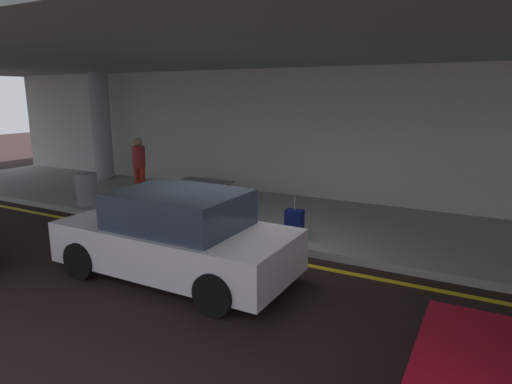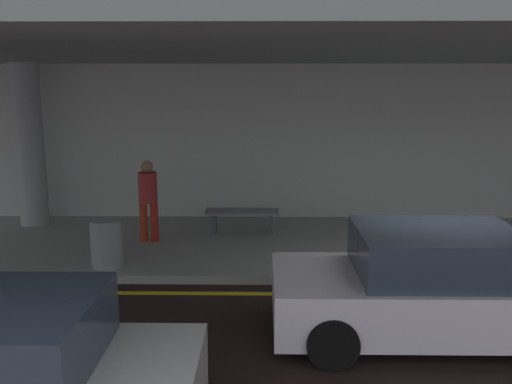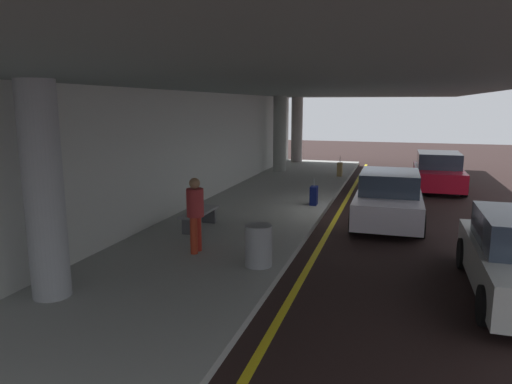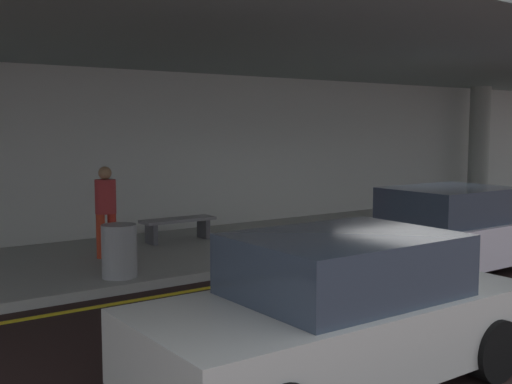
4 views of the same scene
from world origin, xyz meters
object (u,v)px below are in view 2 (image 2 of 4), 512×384
at_px(car_white, 429,287).
at_px(suitcase_upright_primary, 453,251).
at_px(traveler_with_luggage, 148,195).
at_px(support_column_far_left, 29,145).
at_px(bench_metal, 242,216).
at_px(trash_bin_steel, 107,243).

bearing_deg(car_white, suitcase_upright_primary, -112.78).
distance_m(traveler_with_luggage, suitcase_upright_primary, 5.96).
height_order(support_column_far_left, suitcase_upright_primary, support_column_far_left).
height_order(support_column_far_left, traveler_with_luggage, support_column_far_left).
relative_size(support_column_far_left, suitcase_upright_primary, 4.06).
bearing_deg(bench_metal, suitcase_upright_primary, -32.07).
height_order(traveler_with_luggage, trash_bin_steel, traveler_with_luggage).
height_order(car_white, traveler_with_luggage, traveler_with_luggage).
height_order(support_column_far_left, car_white, support_column_far_left).
distance_m(suitcase_upright_primary, trash_bin_steel, 6.13).
relative_size(car_white, traveler_with_luggage, 2.44).
bearing_deg(suitcase_upright_primary, trash_bin_steel, -174.77).
bearing_deg(car_white, traveler_with_luggage, -38.65).
bearing_deg(car_white, bench_metal, -58.01).
bearing_deg(suitcase_upright_primary, support_column_far_left, 166.52).
bearing_deg(car_white, trash_bin_steel, -23.30).
height_order(bench_metal, trash_bin_steel, trash_bin_steel).
bearing_deg(suitcase_upright_primary, car_white, -109.66).
xyz_separation_m(support_column_far_left, traveler_with_luggage, (2.94, -1.38, -0.86)).
height_order(suitcase_upright_primary, trash_bin_steel, suitcase_upright_primary).
height_order(support_column_far_left, trash_bin_steel, support_column_far_left).
xyz_separation_m(support_column_far_left, car_white, (7.51, -5.39, -1.26)).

